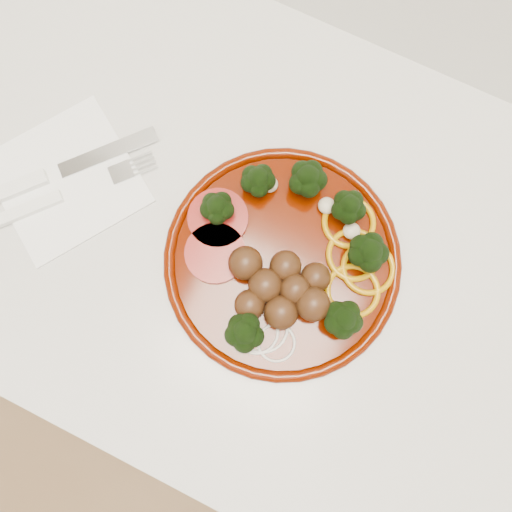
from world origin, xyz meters
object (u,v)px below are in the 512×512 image
at_px(napkin, 66,180).
at_px(knife, 41,178).
at_px(fork, 47,202).
at_px(plate, 287,259).

height_order(napkin, knife, knife).
distance_m(napkin, fork, 0.04).
bearing_deg(napkin, plate, 5.28).
height_order(plate, knife, plate).
xyz_separation_m(knife, fork, (0.02, -0.02, -0.00)).
bearing_deg(fork, knife, 83.00).
bearing_deg(napkin, fork, -97.05).
bearing_deg(plate, fork, -167.95).
distance_m(napkin, knife, 0.03).
relative_size(plate, knife, 1.46).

